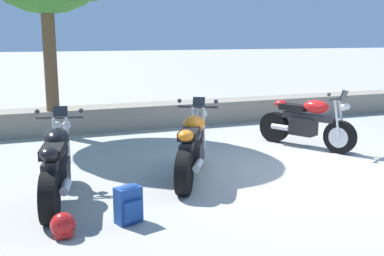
{
  "coord_description": "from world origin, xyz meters",
  "views": [
    {
      "loc": [
        -4.16,
        -5.97,
        2.18
      ],
      "look_at": [
        -1.44,
        1.2,
        0.65
      ],
      "focal_mm": 43.58,
      "sensor_mm": 36.0,
      "label": 1
    }
  ],
  "objects_px": {
    "motorcycle_black_near_left": "(57,166)",
    "motorcycle_orange_centre": "(192,148)",
    "rider_helmet": "(63,225)",
    "motorcycle_red_far_right": "(307,123)",
    "rider_backpack": "(128,203)"
  },
  "relations": [
    {
      "from": "motorcycle_red_far_right",
      "to": "motorcycle_orange_centre",
      "type": "bearing_deg",
      "value": -158.48
    },
    {
      "from": "rider_backpack",
      "to": "rider_helmet",
      "type": "xyz_separation_m",
      "value": [
        -0.77,
        -0.14,
        -0.11
      ]
    },
    {
      "from": "rider_helmet",
      "to": "motorcycle_orange_centre",
      "type": "bearing_deg",
      "value": 35.66
    },
    {
      "from": "motorcycle_black_near_left",
      "to": "motorcycle_red_far_right",
      "type": "height_order",
      "value": "same"
    },
    {
      "from": "motorcycle_black_near_left",
      "to": "rider_backpack",
      "type": "bearing_deg",
      "value": -55.78
    },
    {
      "from": "motorcycle_black_near_left",
      "to": "motorcycle_orange_centre",
      "type": "xyz_separation_m",
      "value": [
        2.03,
        0.31,
        0.0
      ]
    },
    {
      "from": "motorcycle_black_near_left",
      "to": "motorcycle_orange_centre",
      "type": "relative_size",
      "value": 1.09
    },
    {
      "from": "motorcycle_red_far_right",
      "to": "motorcycle_black_near_left",
      "type": "bearing_deg",
      "value": -163.67
    },
    {
      "from": "motorcycle_black_near_left",
      "to": "rider_helmet",
      "type": "xyz_separation_m",
      "value": [
        -0.05,
        -1.19,
        -0.35
      ]
    },
    {
      "from": "motorcycle_orange_centre",
      "to": "rider_backpack",
      "type": "relative_size",
      "value": 3.98
    },
    {
      "from": "rider_helmet",
      "to": "motorcycle_black_near_left",
      "type": "bearing_deg",
      "value": 87.38
    },
    {
      "from": "motorcycle_black_near_left",
      "to": "motorcycle_red_far_right",
      "type": "xyz_separation_m",
      "value": [
        4.87,
        1.43,
        0.0
      ]
    },
    {
      "from": "motorcycle_orange_centre",
      "to": "rider_helmet",
      "type": "bearing_deg",
      "value": -144.34
    },
    {
      "from": "motorcycle_red_far_right",
      "to": "rider_helmet",
      "type": "bearing_deg",
      "value": -152.01
    },
    {
      "from": "rider_backpack",
      "to": "rider_helmet",
      "type": "relative_size",
      "value": 1.68
    }
  ]
}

